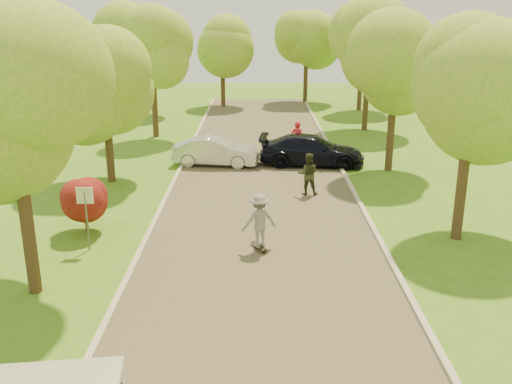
{
  "coord_description": "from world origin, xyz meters",
  "views": [
    {
      "loc": [
        -0.21,
        -13.59,
        7.63
      ],
      "look_at": [
        -0.23,
        6.26,
        1.3
      ],
      "focal_mm": 40.0,
      "sensor_mm": 36.0,
      "label": 1
    }
  ],
  "objects_px": {
    "skateboarder": "(259,220)",
    "person_striped": "(297,139)",
    "silver_sedan": "(216,151)",
    "longboard": "(259,246)",
    "person_olive": "(308,174)",
    "street_sign": "(86,205)",
    "dark_sedan": "(312,150)"
  },
  "relations": [
    {
      "from": "skateboarder",
      "to": "person_striped",
      "type": "distance_m",
      "value": 12.85
    },
    {
      "from": "longboard",
      "to": "silver_sedan",
      "type": "bearing_deg",
      "value": -100.5
    },
    {
      "from": "street_sign",
      "to": "person_olive",
      "type": "bearing_deg",
      "value": 37.54
    },
    {
      "from": "longboard",
      "to": "dark_sedan",
      "type": "bearing_deg",
      "value": -125.9
    },
    {
      "from": "silver_sedan",
      "to": "longboard",
      "type": "relative_size",
      "value": 4.53
    },
    {
      "from": "longboard",
      "to": "skateboarder",
      "type": "xyz_separation_m",
      "value": [
        -0.0,
        0.0,
        0.93
      ]
    },
    {
      "from": "person_striped",
      "to": "person_olive",
      "type": "bearing_deg",
      "value": 114.21
    },
    {
      "from": "silver_sedan",
      "to": "skateboarder",
      "type": "bearing_deg",
      "value": -161.03
    },
    {
      "from": "silver_sedan",
      "to": "skateboarder",
      "type": "xyz_separation_m",
      "value": [
        2.18,
        -10.91,
        0.31
      ]
    },
    {
      "from": "dark_sedan",
      "to": "skateboarder",
      "type": "bearing_deg",
      "value": 172.06
    },
    {
      "from": "skateboarder",
      "to": "person_olive",
      "type": "xyz_separation_m",
      "value": [
        2.12,
        5.97,
        -0.11
      ]
    },
    {
      "from": "person_olive",
      "to": "person_striped",
      "type": "bearing_deg",
      "value": -86.79
    },
    {
      "from": "street_sign",
      "to": "person_olive",
      "type": "xyz_separation_m",
      "value": [
        7.8,
        5.99,
        -0.64
      ]
    },
    {
      "from": "street_sign",
      "to": "skateboarder",
      "type": "relative_size",
      "value": 1.19
    },
    {
      "from": "silver_sedan",
      "to": "longboard",
      "type": "distance_m",
      "value": 11.15
    },
    {
      "from": "silver_sedan",
      "to": "longboard",
      "type": "height_order",
      "value": "silver_sedan"
    },
    {
      "from": "silver_sedan",
      "to": "person_striped",
      "type": "bearing_deg",
      "value": -60.12
    },
    {
      "from": "street_sign",
      "to": "dark_sedan",
      "type": "relative_size",
      "value": 0.41
    },
    {
      "from": "street_sign",
      "to": "longboard",
      "type": "xyz_separation_m",
      "value": [
        5.68,
        0.03,
        -1.46
      ]
    },
    {
      "from": "dark_sedan",
      "to": "longboard",
      "type": "bearing_deg",
      "value": 172.06
    },
    {
      "from": "person_striped",
      "to": "longboard",
      "type": "bearing_deg",
      "value": 104.71
    },
    {
      "from": "dark_sedan",
      "to": "street_sign",
      "type": "bearing_deg",
      "value": 148.62
    },
    {
      "from": "dark_sedan",
      "to": "person_striped",
      "type": "xyz_separation_m",
      "value": [
        -0.63,
        1.73,
        0.2
      ]
    },
    {
      "from": "dark_sedan",
      "to": "person_striped",
      "type": "relative_size",
      "value": 2.73
    },
    {
      "from": "street_sign",
      "to": "dark_sedan",
      "type": "distance_m",
      "value": 13.86
    },
    {
      "from": "skateboarder",
      "to": "person_olive",
      "type": "relative_size",
      "value": 0.99
    },
    {
      "from": "person_olive",
      "to": "skateboarder",
      "type": "bearing_deg",
      "value": 73.66
    },
    {
      "from": "longboard",
      "to": "person_striped",
      "type": "xyz_separation_m",
      "value": [
        2.12,
        12.67,
        0.88
      ]
    },
    {
      "from": "dark_sedan",
      "to": "person_olive",
      "type": "bearing_deg",
      "value": 178.94
    },
    {
      "from": "silver_sedan",
      "to": "person_olive",
      "type": "height_order",
      "value": "person_olive"
    },
    {
      "from": "longboard",
      "to": "person_striped",
      "type": "distance_m",
      "value": 12.88
    },
    {
      "from": "skateboarder",
      "to": "person_striped",
      "type": "height_order",
      "value": "person_striped"
    }
  ]
}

